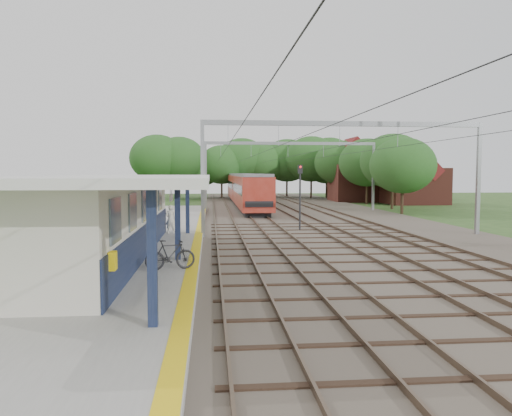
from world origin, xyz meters
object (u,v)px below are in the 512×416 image
person (171,219)px  bicycle (170,255)px  signal_post (300,190)px  train (245,188)px

person → bicycle: (0.85, -11.16, -0.28)m
bicycle → signal_post: bearing=-43.9°
person → signal_post: bearing=-158.5°
person → bicycle: 11.19m
person → train: bearing=-101.0°
train → bicycle: bearing=-97.8°
train → person: bearing=-102.3°
person → bicycle: bearing=95.7°
train → signal_post: signal_post is taller
person → bicycle: person is taller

